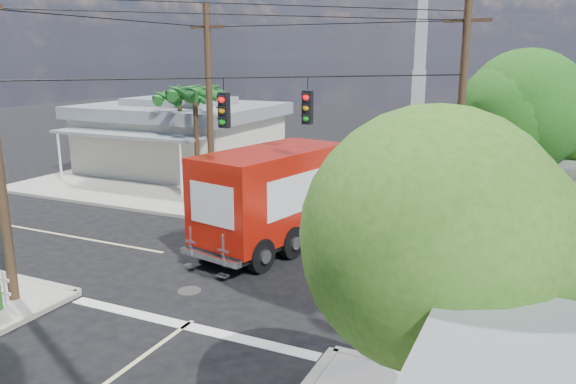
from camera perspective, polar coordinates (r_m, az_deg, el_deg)
The scene contains 12 objects.
ground at distance 18.57m, azimuth -2.64°, elevation -7.94°, with size 120.00×120.00×0.00m, color black.
sidewalk_nw at distance 32.99m, azimuth -10.66°, elevation 1.58°, with size 14.12×14.12×0.14m.
road_markings at distance 17.37m, azimuth -4.92°, elevation -9.52°, with size 32.00×32.00×0.01m.
building_nw at distance 34.54m, azimuth -10.81°, elevation 5.73°, with size 10.80×10.20×4.30m.
radio_tower at distance 36.09m, azimuth 13.18°, elevation 11.40°, with size 0.80×0.80×17.00m.
tree_ne_front at distance 22.14m, azimuth 22.89°, elevation 7.24°, with size 4.21×4.14×6.66m.
tree_se at distance 8.56m, azimuth 16.66°, elevation -5.90°, with size 3.67×3.54×5.62m.
palm_nw_front at distance 27.64m, azimuth -9.44°, elevation 9.75°, with size 3.01×3.08×5.59m.
palm_nw_back at distance 30.04m, azimuth -10.98°, elevation 9.27°, with size 3.01×3.08×5.19m.
utility_poles at distance 19.56m, azimuth -4.74°, elevation 7.28°, with size 12.00×10.68×9.00m.
vending_boxes at distance 22.38m, azimuth 20.06°, elevation -3.12°, with size 1.90×0.50×1.10m.
delivery_truck at distance 20.68m, azimuth -0.36°, elevation -0.31°, with size 4.15×8.69×3.62m.
Camera 1 is at (8.06, -15.27, 6.82)m, focal length 35.00 mm.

